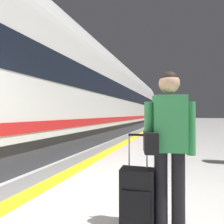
# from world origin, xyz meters

# --- Properties ---
(safety_line_strip) EXTENTS (0.36, 80.00, 0.01)m
(safety_line_strip) POSITION_xyz_m (-1.04, 10.00, 0.00)
(safety_line_strip) COLOR yellow
(safety_line_strip) RESTS_ON ground
(tactile_edge_band) EXTENTS (0.69, 80.00, 0.01)m
(tactile_edge_band) POSITION_xyz_m (-1.40, 10.00, 0.00)
(tactile_edge_band) COLOR slate
(tactile_edge_band) RESTS_ON ground
(high_speed_train) EXTENTS (2.94, 33.97, 4.97)m
(high_speed_train) POSITION_xyz_m (-3.21, 7.22, 2.50)
(high_speed_train) COLOR #38383D
(high_speed_train) RESTS_ON ground
(traveller_foreground) EXTENTS (0.57, 0.38, 1.76)m
(traveller_foreground) POSITION_xyz_m (1.11, 0.62, 1.02)
(traveller_foreground) COLOR black
(traveller_foreground) RESTS_ON ground
(rolling_suitcase_foreground) EXTENTS (0.39, 0.26, 1.05)m
(rolling_suitcase_foreground) POSITION_xyz_m (0.78, 0.57, 0.36)
(rolling_suitcase_foreground) COLOR black
(rolling_suitcase_foreground) RESTS_ON ground
(passenger_near) EXTENTS (0.50, 0.35, 1.63)m
(passenger_near) POSITION_xyz_m (0.79, 8.77, 0.96)
(passenger_near) COLOR black
(passenger_near) RESTS_ON ground
(duffel_bag_near) EXTENTS (0.44, 0.26, 0.36)m
(duffel_bag_near) POSITION_xyz_m (0.47, 8.58, 0.15)
(duffel_bag_near) COLOR black
(duffel_bag_near) RESTS_ON ground
(passenger_mid) EXTENTS (0.54, 0.34, 1.72)m
(passenger_mid) POSITION_xyz_m (0.83, 15.42, 1.02)
(passenger_mid) COLOR brown
(passenger_mid) RESTS_ON ground
(suitcase_mid) EXTENTS (0.40, 0.27, 1.05)m
(suitcase_mid) POSITION_xyz_m (1.15, 15.32, 0.36)
(suitcase_mid) COLOR black
(suitcase_mid) RESTS_ON ground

